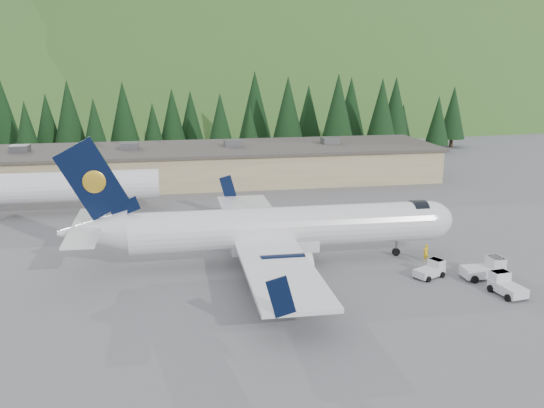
{
  "coord_description": "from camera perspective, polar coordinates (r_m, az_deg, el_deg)",
  "views": [
    {
      "loc": [
        -10.6,
        -51.18,
        18.26
      ],
      "look_at": [
        0.0,
        6.0,
        4.0
      ],
      "focal_mm": 40.0,
      "sensor_mm": 36.0,
      "label": 1
    }
  ],
  "objects": [
    {
      "name": "baggage_tug_c",
      "position": [
        51.37,
        21.12,
        -7.14
      ],
      "size": [
        2.22,
        3.25,
        1.63
      ],
      "rotation": [
        0.0,
        0.0,
        1.72
      ],
      "color": "silver",
      "rests_on": "ground"
    },
    {
      "name": "tree_line",
      "position": [
        113.17,
        -6.86,
        8.26
      ],
      "size": [
        113.56,
        19.26,
        14.23
      ],
      "color": "black",
      "rests_on": "ground"
    },
    {
      "name": "hills",
      "position": [
        284.87,
        3.19,
        -7.02
      ],
      "size": [
        614.0,
        330.0,
        300.0
      ],
      "color": "#31531E",
      "rests_on": "ground"
    },
    {
      "name": "second_airliner",
      "position": [
        76.05,
        -21.14,
        1.51
      ],
      "size": [
        27.5,
        11.0,
        10.05
      ],
      "color": "white",
      "rests_on": "ground"
    },
    {
      "name": "airliner",
      "position": [
        54.22,
        0.07,
        -2.4
      ],
      "size": [
        35.54,
        33.28,
        11.83
      ],
      "rotation": [
        0.0,
        0.0,
        -0.01
      ],
      "color": "white",
      "rests_on": "ground"
    },
    {
      "name": "terminal_building",
      "position": [
        90.71,
        -6.83,
        3.75
      ],
      "size": [
        71.0,
        17.0,
        6.1
      ],
      "color": "tan",
      "rests_on": "ground"
    },
    {
      "name": "ground",
      "position": [
        55.36,
        1.14,
        -5.48
      ],
      "size": [
        600.0,
        600.0,
        0.0
      ],
      "primitive_type": "plane",
      "color": "slate"
    },
    {
      "name": "baggage_tug_a",
      "position": [
        53.33,
        14.75,
        -5.99
      ],
      "size": [
        3.0,
        2.45,
        1.43
      ],
      "rotation": [
        0.0,
        0.0,
        0.44
      ],
      "color": "silver",
      "rests_on": "ground"
    },
    {
      "name": "baggage_tug_b",
      "position": [
        54.29,
        19.51,
        -5.79
      ],
      "size": [
        3.45,
        2.13,
        1.82
      ],
      "rotation": [
        0.0,
        0.0,
        -0.02
      ],
      "color": "silver",
      "rests_on": "ground"
    },
    {
      "name": "ramp_worker",
      "position": [
        57.13,
        14.27,
        -4.46
      ],
      "size": [
        0.64,
        0.47,
        1.6
      ],
      "primitive_type": "imported",
      "rotation": [
        0.0,
        0.0,
        3.3
      ],
      "color": "yellow",
      "rests_on": "ground"
    }
  ]
}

